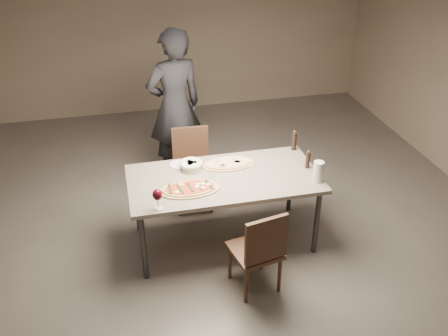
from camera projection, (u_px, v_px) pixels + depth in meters
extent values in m
plane|color=#544E48|center=(224.00, 240.00, 5.07)|extent=(7.00, 7.00, 0.00)
plane|color=gray|center=(170.00, 20.00, 7.32)|extent=(6.00, 0.00, 6.00)
cube|color=gray|center=(224.00, 179.00, 4.70)|extent=(1.80, 0.90, 0.04)
cylinder|color=#333335|center=(144.00, 247.00, 4.42)|extent=(0.05, 0.05, 0.71)
cylinder|color=#333335|center=(317.00, 222.00, 4.74)|extent=(0.05, 0.05, 0.71)
cylinder|color=#333335|center=(137.00, 202.00, 5.04)|extent=(0.05, 0.05, 0.71)
cylinder|color=#333335|center=(290.00, 182.00, 5.37)|extent=(0.05, 0.05, 0.71)
ellipsoid|color=white|center=(203.00, 183.00, 4.53)|extent=(0.05, 0.05, 0.01)
ellipsoid|color=white|center=(208.00, 184.00, 4.51)|extent=(0.05, 0.05, 0.01)
ellipsoid|color=white|center=(181.00, 184.00, 4.51)|extent=(0.05, 0.05, 0.01)
ellipsoid|color=white|center=(177.00, 192.00, 4.40)|extent=(0.05, 0.05, 0.01)
ellipsoid|color=white|center=(197.00, 186.00, 4.48)|extent=(0.05, 0.05, 0.01)
ellipsoid|color=white|center=(198.00, 184.00, 4.52)|extent=(0.05, 0.05, 0.01)
ellipsoid|color=white|center=(203.00, 187.00, 4.46)|extent=(0.05, 0.05, 0.01)
cube|color=#223416|center=(170.00, 189.00, 4.45)|extent=(0.03, 0.16, 0.01)
cube|color=#223416|center=(180.00, 189.00, 4.45)|extent=(0.05, 0.16, 0.01)
cube|color=#223416|center=(190.00, 187.00, 4.47)|extent=(0.05, 0.16, 0.01)
cube|color=#223416|center=(199.00, 186.00, 4.50)|extent=(0.04, 0.16, 0.01)
cube|color=#223416|center=(209.00, 184.00, 4.51)|extent=(0.05, 0.16, 0.01)
cylinder|color=tan|center=(234.00, 159.00, 4.94)|extent=(0.06, 0.06, 0.00)
cylinder|color=tan|center=(223.00, 166.00, 4.81)|extent=(0.06, 0.06, 0.00)
cylinder|color=tan|center=(238.00, 161.00, 4.89)|extent=(0.06, 0.06, 0.00)
cylinder|color=tan|center=(235.00, 161.00, 4.89)|extent=(0.06, 0.06, 0.00)
cylinder|color=tan|center=(223.00, 165.00, 4.83)|extent=(0.06, 0.06, 0.00)
cylinder|color=tan|center=(217.00, 163.00, 4.85)|extent=(0.06, 0.06, 0.00)
cylinder|color=tan|center=(218.00, 160.00, 4.90)|extent=(0.06, 0.06, 0.00)
cylinder|color=tan|center=(237.00, 162.00, 4.88)|extent=(0.06, 0.06, 0.00)
cylinder|color=beige|center=(191.00, 166.00, 4.81)|extent=(0.19, 0.19, 0.07)
torus|color=beige|center=(191.00, 163.00, 4.80)|extent=(0.22, 0.22, 0.03)
cube|color=#A37142|center=(194.00, 164.00, 4.81)|extent=(0.07, 0.06, 0.04)
cube|color=#A37142|center=(189.00, 163.00, 4.82)|extent=(0.06, 0.07, 0.04)
cube|color=#A37142|center=(190.00, 165.00, 4.78)|extent=(0.07, 0.07, 0.04)
cylinder|color=white|center=(247.00, 164.00, 4.90)|extent=(0.12, 0.12, 0.01)
cylinder|color=#ACA93F|center=(247.00, 164.00, 4.90)|extent=(0.08, 0.08, 0.00)
cylinder|color=black|center=(294.00, 142.00, 5.13)|extent=(0.05, 0.05, 0.18)
cylinder|color=black|center=(295.00, 133.00, 5.08)|extent=(0.06, 0.06, 0.02)
sphere|color=gold|center=(295.00, 131.00, 5.07)|extent=(0.02, 0.02, 0.02)
cylinder|color=black|center=(308.00, 161.00, 4.82)|extent=(0.04, 0.04, 0.15)
cylinder|color=black|center=(308.00, 153.00, 4.77)|extent=(0.05, 0.05, 0.02)
sphere|color=gold|center=(309.00, 151.00, 4.76)|extent=(0.02, 0.02, 0.02)
cylinder|color=silver|center=(318.00, 172.00, 4.59)|extent=(0.10, 0.10, 0.20)
cylinder|color=silver|center=(158.00, 208.00, 4.24)|extent=(0.07, 0.07, 0.01)
cylinder|color=silver|center=(158.00, 204.00, 4.22)|extent=(0.01, 0.01, 0.09)
ellipsoid|color=#3F0913|center=(157.00, 195.00, 4.17)|extent=(0.09, 0.09, 0.10)
cylinder|color=white|center=(180.00, 165.00, 4.89)|extent=(0.19, 0.19, 0.01)
cube|color=#3D261A|center=(255.00, 251.00, 4.32)|extent=(0.47, 0.47, 0.04)
cylinder|color=#3D261A|center=(246.00, 286.00, 4.24)|extent=(0.03, 0.03, 0.37)
cylinder|color=#3D261A|center=(279.00, 275.00, 4.36)|extent=(0.03, 0.03, 0.37)
cylinder|color=#3D261A|center=(230.00, 262.00, 4.50)|extent=(0.03, 0.03, 0.37)
cylinder|color=#3D261A|center=(262.00, 253.00, 4.61)|extent=(0.03, 0.03, 0.37)
cube|color=#3D261A|center=(266.00, 240.00, 4.06)|extent=(0.38, 0.11, 0.42)
cube|color=#3D261A|center=(193.00, 174.00, 5.42)|extent=(0.44, 0.44, 0.04)
cylinder|color=#3D261A|center=(207.00, 181.00, 5.70)|extent=(0.03, 0.03, 0.39)
cylinder|color=#3D261A|center=(177.00, 184.00, 5.64)|extent=(0.03, 0.03, 0.39)
cylinder|color=#3D261A|center=(211.00, 197.00, 5.40)|extent=(0.03, 0.03, 0.39)
cylinder|color=#3D261A|center=(180.00, 200.00, 5.35)|extent=(0.03, 0.03, 0.39)
cube|color=#3D261A|center=(190.00, 145.00, 5.45)|extent=(0.40, 0.06, 0.44)
imported|color=black|center=(175.00, 107.00, 5.74)|extent=(0.76, 0.60, 1.83)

